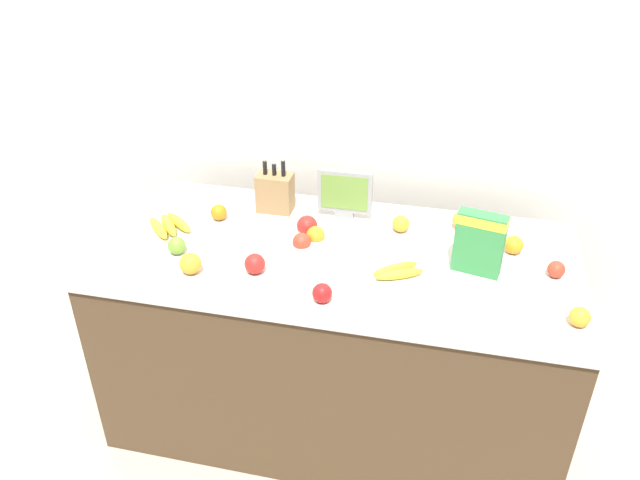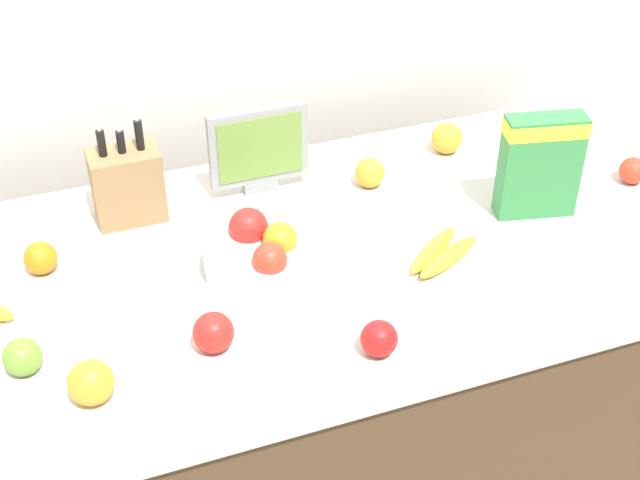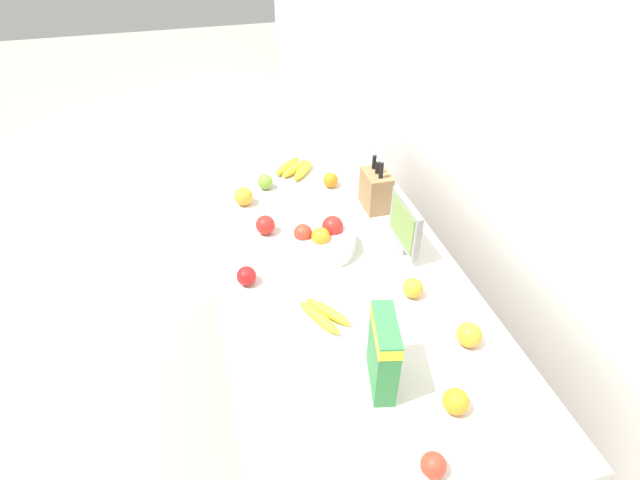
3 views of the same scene
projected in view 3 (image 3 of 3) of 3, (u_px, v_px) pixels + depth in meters
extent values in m
plane|color=#B2A899|center=(331.00, 404.00, 2.40)|extent=(14.00, 14.00, 0.00)
cube|color=silver|center=(518.00, 142.00, 1.75)|extent=(9.00, 0.06, 2.60)
cube|color=#4C3823|center=(333.00, 346.00, 2.15)|extent=(1.86, 0.87, 0.85)
cube|color=beige|center=(335.00, 268.00, 1.88)|extent=(1.89, 0.90, 0.03)
cube|color=#937047|center=(376.00, 190.00, 2.13)|extent=(0.15, 0.10, 0.17)
cylinder|color=black|center=(374.00, 162.00, 2.10)|extent=(0.02, 0.02, 0.06)
cube|color=silver|center=(375.00, 151.00, 2.06)|extent=(0.01, 0.00, 0.04)
cylinder|color=black|center=(377.00, 168.00, 2.07)|extent=(0.02, 0.02, 0.05)
cube|color=silver|center=(378.00, 159.00, 2.04)|extent=(0.01, 0.00, 0.03)
cylinder|color=black|center=(381.00, 170.00, 2.03)|extent=(0.02, 0.02, 0.07)
cube|color=silver|center=(382.00, 158.00, 2.00)|extent=(0.01, 0.00, 0.04)
cube|color=gray|center=(402.00, 246.00, 1.94)|extent=(0.08, 0.03, 0.03)
cube|color=gray|center=(405.00, 223.00, 1.87)|extent=(0.24, 0.02, 0.19)
cube|color=olive|center=(402.00, 224.00, 1.87)|extent=(0.20, 0.00, 0.15)
cube|color=#338442|center=(383.00, 354.00, 1.38)|extent=(0.19, 0.10, 0.24)
cube|color=yellow|center=(386.00, 330.00, 1.32)|extent=(0.19, 0.10, 0.04)
cylinder|color=silver|center=(322.00, 242.00, 1.93)|extent=(0.26, 0.26, 0.07)
sphere|color=orange|center=(321.00, 237.00, 1.87)|extent=(0.07, 0.07, 0.07)
sphere|color=red|center=(333.00, 226.00, 1.92)|extent=(0.08, 0.08, 0.08)
sphere|color=red|center=(303.00, 233.00, 1.89)|extent=(0.07, 0.07, 0.07)
ellipsoid|color=yellow|center=(327.00, 312.00, 1.65)|extent=(0.17, 0.14, 0.04)
ellipsoid|color=yellow|center=(319.00, 318.00, 1.63)|extent=(0.18, 0.12, 0.04)
ellipsoid|color=yellow|center=(287.00, 166.00, 2.43)|extent=(0.16, 0.17, 0.04)
ellipsoid|color=yellow|center=(295.00, 168.00, 2.41)|extent=(0.15, 0.17, 0.04)
ellipsoid|color=yellow|center=(303.00, 171.00, 2.40)|extent=(0.17, 0.15, 0.04)
sphere|color=red|center=(246.00, 276.00, 1.77)|extent=(0.07, 0.07, 0.07)
sphere|color=#6B9E33|center=(265.00, 182.00, 2.29)|extent=(0.07, 0.07, 0.07)
sphere|color=red|center=(265.00, 225.00, 2.01)|extent=(0.08, 0.08, 0.08)
sphere|color=red|center=(433.00, 465.00, 1.22)|extent=(0.07, 0.07, 0.07)
sphere|color=orange|center=(469.00, 335.00, 1.55)|extent=(0.08, 0.08, 0.08)
sphere|color=orange|center=(244.00, 196.00, 2.18)|extent=(0.08, 0.08, 0.08)
sphere|color=orange|center=(456.00, 401.00, 1.36)|extent=(0.07, 0.07, 0.07)
sphere|color=orange|center=(331.00, 180.00, 2.30)|extent=(0.07, 0.07, 0.07)
sphere|color=orange|center=(413.00, 288.00, 1.72)|extent=(0.07, 0.07, 0.07)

